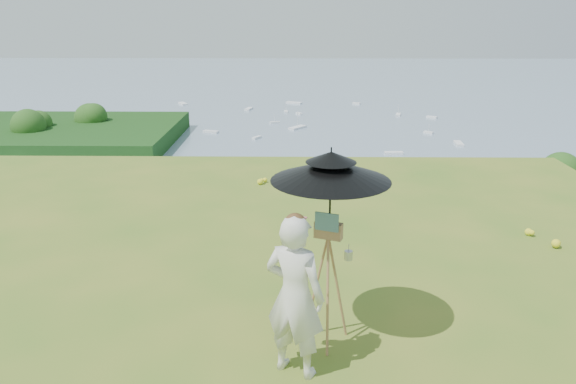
# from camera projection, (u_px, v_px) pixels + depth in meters

# --- Properties ---
(ground) EXTENTS (14.00, 14.00, 0.00)m
(ground) POSITION_uv_depth(u_px,v_px,m) (225.00, 300.00, 6.78)
(ground) COLOR #477421
(ground) RESTS_ON ground
(shoreline_tier) EXTENTS (170.00, 28.00, 8.00)m
(shoreline_tier) POSITION_uv_depth(u_px,v_px,m) (290.00, 270.00, 89.23)
(shoreline_tier) COLOR #6B6155
(shoreline_tier) RESTS_ON bay_water
(bay_water) EXTENTS (700.00, 700.00, 0.00)m
(bay_water) POSITION_uv_depth(u_px,v_px,m) (294.00, 100.00, 245.52)
(bay_water) COLOR #7589A7
(bay_water) RESTS_ON ground
(peninsula) EXTENTS (90.00, 60.00, 12.00)m
(peninsula) POSITION_uv_depth(u_px,v_px,m) (37.00, 126.00, 164.17)
(peninsula) COLOR #16380F
(peninsula) RESTS_ON bay_water
(slope_trees) EXTENTS (110.00, 50.00, 6.00)m
(slope_trees) POSITION_uv_depth(u_px,v_px,m) (285.00, 252.00, 44.70)
(slope_trees) COLOR #264B16
(slope_trees) RESTS_ON forest_slope
(harbor_town) EXTENTS (110.00, 22.00, 5.00)m
(harbor_town) POSITION_uv_depth(u_px,v_px,m) (290.00, 232.00, 87.22)
(harbor_town) COLOR silver
(harbor_town) RESTS_ON shoreline_tier
(moored_boats) EXTENTS (140.00, 140.00, 0.70)m
(moored_boats) POSITION_uv_depth(u_px,v_px,m) (252.00, 138.00, 170.46)
(moored_boats) COLOR white
(moored_boats) RESTS_ON bay_water
(wildflowers) EXTENTS (10.00, 10.50, 0.12)m
(wildflowers) POSITION_uv_depth(u_px,v_px,m) (227.00, 286.00, 7.00)
(wildflowers) COLOR yellow
(wildflowers) RESTS_ON ground
(painter) EXTENTS (0.70, 0.61, 1.62)m
(painter) POSITION_uv_depth(u_px,v_px,m) (295.00, 296.00, 5.21)
(painter) COLOR white
(painter) RESTS_ON ground
(field_easel) EXTENTS (0.72, 0.72, 1.47)m
(field_easel) POSITION_uv_depth(u_px,v_px,m) (327.00, 279.00, 5.72)
(field_easel) COLOR olive
(field_easel) RESTS_ON ground
(sun_umbrella) EXTENTS (1.55, 1.55, 0.90)m
(sun_umbrella) POSITION_uv_depth(u_px,v_px,m) (330.00, 192.00, 5.46)
(sun_umbrella) COLOR black
(sun_umbrella) RESTS_ON field_easel
(painter_cap) EXTENTS (0.29, 0.30, 0.10)m
(painter_cap) POSITION_uv_depth(u_px,v_px,m) (295.00, 219.00, 4.98)
(painter_cap) COLOR #E57D7E
(painter_cap) RESTS_ON painter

